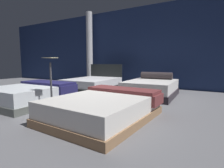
# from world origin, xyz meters

# --- Properties ---
(ground_plane) EXTENTS (18.00, 18.00, 0.02)m
(ground_plane) POSITION_xyz_m (0.00, 0.00, -0.01)
(ground_plane) COLOR slate
(showroom_back_wall) EXTENTS (18.00, 0.06, 3.50)m
(showroom_back_wall) POSITION_xyz_m (0.00, 3.63, 1.75)
(showroom_back_wall) COLOR navy
(showroom_back_wall) RESTS_ON ground_plane
(bed_0) EXTENTS (1.68, 1.97, 0.53)m
(bed_0) POSITION_xyz_m (-1.18, -1.05, 0.25)
(bed_0) COLOR #565A55
(bed_0) RESTS_ON ground_plane
(bed_1) EXTENTS (1.74, 2.18, 0.51)m
(bed_1) POSITION_xyz_m (1.18, -1.13, 0.23)
(bed_1) COLOR #97704D
(bed_1) RESTS_ON ground_plane
(bed_2) EXTENTS (1.76, 2.25, 1.01)m
(bed_2) POSITION_xyz_m (-1.16, 1.60, 0.24)
(bed_2) COLOR black
(bed_2) RESTS_ON ground_plane
(bed_3) EXTENTS (1.57, 2.06, 0.75)m
(bed_3) POSITION_xyz_m (1.20, 1.60, 0.26)
(bed_3) COLOR black
(bed_3) RESTS_ON ground_plane
(price_sign) EXTENTS (0.28, 0.24, 1.19)m
(price_sign) POSITION_xyz_m (0.00, -1.38, 0.47)
(price_sign) COLOR #3F3F44
(price_sign) RESTS_ON ground_plane
(support_pillar) EXTENTS (0.30, 0.30, 3.50)m
(support_pillar) POSITION_xyz_m (-2.51, 3.15, 1.75)
(support_pillar) COLOR silver
(support_pillar) RESTS_ON ground_plane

